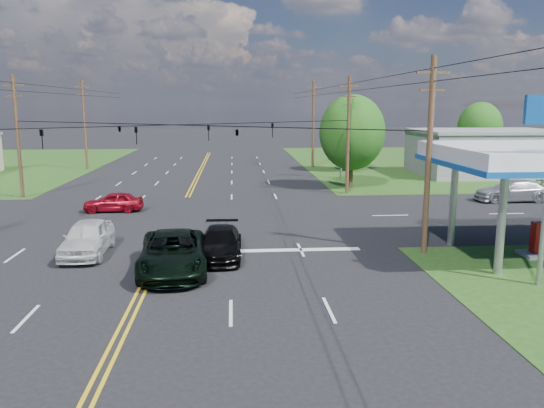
{
  "coord_description": "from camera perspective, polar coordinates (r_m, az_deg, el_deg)",
  "views": [
    {
      "loc": [
        3.65,
        -21.69,
        7.21
      ],
      "look_at": [
        5.69,
        6.0,
        2.02
      ],
      "focal_mm": 35.0,
      "sensor_mm": 36.0,
      "label": 1
    }
  ],
  "objects": [
    {
      "name": "tree_far_r",
      "position": [
        70.6,
        21.44,
        7.7
      ],
      "size": [
        5.32,
        5.32,
        7.63
      ],
      "color": "#3D2819",
      "rests_on": "ground"
    },
    {
      "name": "grass_ne",
      "position": [
        73.14,
        21.24,
        4.21
      ],
      "size": [
        46.0,
        48.0,
        0.03
      ],
      "primitive_type": "cube",
      "color": "#1F4415",
      "rests_on": "ground"
    },
    {
      "name": "suv_black",
      "position": [
        25.56,
        -5.56,
        -4.2
      ],
      "size": [
        2.08,
        4.91,
        1.41
      ],
      "primitive_type": "imported",
      "rotation": [
        0.0,
        0.0,
        -0.02
      ],
      "color": "black",
      "rests_on": "ground"
    },
    {
      "name": "polesign_ne",
      "position": [
        52.81,
        7.52,
        8.54
      ],
      "size": [
        1.94,
        0.83,
        7.1
      ],
      "color": "#A5A5AA",
      "rests_on": "ground"
    },
    {
      "name": "pole_right_far",
      "position": [
        62.43,
        4.44,
        8.68
      ],
      "size": [
        1.6,
        0.28,
        10.0
      ],
      "color": "#3D2819",
      "rests_on": "ground"
    },
    {
      "name": "pole_nw",
      "position": [
        45.88,
        -25.68,
        6.69
      ],
      "size": [
        1.6,
        0.28,
        9.5
      ],
      "color": "#3D2819",
      "rests_on": "ground"
    },
    {
      "name": "power_lines",
      "position": [
        31.93,
        -11.07,
        12.89
      ],
      "size": [
        26.04,
        100.0,
        0.64
      ],
      "color": "black",
      "rests_on": "ground"
    },
    {
      "name": "stop_bar",
      "position": [
        26.72,
        -1.18,
        -5.07
      ],
      "size": [
        10.0,
        0.5,
        0.02
      ],
      "primitive_type": "cube",
      "color": "silver",
      "rests_on": "ground"
    },
    {
      "name": "sedan_far",
      "position": [
        44.16,
        24.37,
        1.31
      ],
      "size": [
        5.59,
        2.29,
        1.62
      ],
      "primitive_type": "imported",
      "rotation": [
        0.0,
        0.0,
        -1.57
      ],
      "color": "#BABABF",
      "rests_on": "ground"
    },
    {
      "name": "pickup_dkgreen",
      "position": [
        23.65,
        -10.63,
        -5.17
      ],
      "size": [
        3.3,
        6.37,
        1.71
      ],
      "primitive_type": "imported",
      "rotation": [
        0.0,
        0.0,
        0.08
      ],
      "color": "black",
      "rests_on": "ground"
    },
    {
      "name": "pole_left_far",
      "position": [
        63.93,
        -19.52,
        8.16
      ],
      "size": [
        1.6,
        0.28,
        10.0
      ],
      "color": "#3D2819",
      "rests_on": "ground"
    },
    {
      "name": "pickup_white",
      "position": [
        27.42,
        -19.25,
        -3.44
      ],
      "size": [
        2.1,
        4.99,
        1.68
      ],
      "primitive_type": "imported",
      "rotation": [
        0.0,
        0.0,
        0.02
      ],
      "color": "silver",
      "rests_on": "ground"
    },
    {
      "name": "retail_ne",
      "position": [
        60.02,
        21.93,
        5.04
      ],
      "size": [
        14.0,
        10.0,
        4.4
      ],
      "primitive_type": "cube",
      "color": "slate",
      "rests_on": "ground"
    },
    {
      "name": "tree_right_a",
      "position": [
        46.91,
        8.61,
        7.61
      ],
      "size": [
        5.7,
        5.7,
        8.18
      ],
      "color": "#3D2819",
      "rests_on": "ground"
    },
    {
      "name": "ground",
      "position": [
        34.65,
        -10.18,
        -1.59
      ],
      "size": [
        280.0,
        280.0,
        0.0
      ],
      "primitive_type": "plane",
      "color": "black",
      "rests_on": "ground"
    },
    {
      "name": "pole_se",
      "position": [
        26.5,
        16.52,
        5.19
      ],
      "size": [
        1.6,
        0.28,
        9.5
      ],
      "color": "#3D2819",
      "rests_on": "ground"
    },
    {
      "name": "span_wire_signals",
      "position": [
        33.91,
        -10.51,
        8.36
      ],
      "size": [
        26.0,
        18.0,
        1.13
      ],
      "color": "black",
      "rests_on": "ground"
    },
    {
      "name": "pole_ne",
      "position": [
        43.76,
        8.19,
        7.48
      ],
      "size": [
        1.6,
        0.28,
        9.5
      ],
      "color": "#3D2819",
      "rests_on": "ground"
    },
    {
      "name": "sedan_red",
      "position": [
        37.95,
        -16.68,
        0.23
      ],
      "size": [
        4.03,
        1.71,
        1.36
      ],
      "primitive_type": "imported",
      "rotation": [
        0.0,
        0.0,
        -1.55
      ],
      "color": "maroon",
      "rests_on": "ground"
    },
    {
      "name": "tree_right_b",
      "position": [
        59.18,
        8.4,
        7.58
      ],
      "size": [
        4.94,
        4.94,
        7.09
      ],
      "color": "#3D2819",
      "rests_on": "ground"
    }
  ]
}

